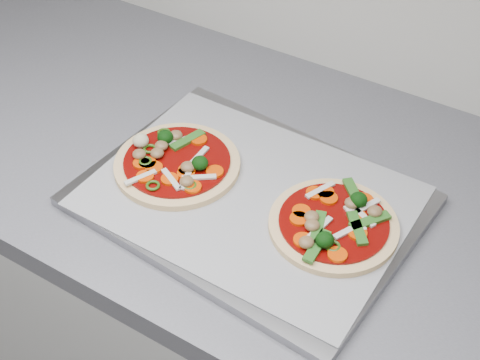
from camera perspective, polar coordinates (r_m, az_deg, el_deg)
The scene contains 4 objects.
baking_tray at distance 0.93m, azimuth 0.81°, elevation -1.72°, with size 0.45×0.33×0.01m, color gray.
parchment at distance 0.93m, azimuth 0.81°, elevation -1.36°, with size 0.43×0.31×0.00m, color #98999E.
pizza_left at distance 0.97m, azimuth -5.50°, elevation 1.52°, with size 0.19×0.19×0.03m.
pizza_right at distance 0.88m, azimuth 8.04°, elevation -3.67°, with size 0.23×0.23×0.03m.
Camera 1 is at (-0.15, 0.66, 1.56)m, focal length 50.00 mm.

